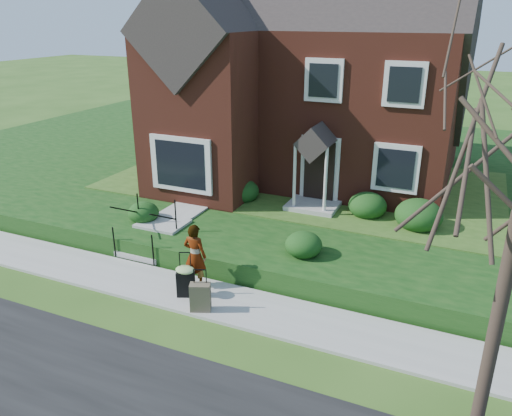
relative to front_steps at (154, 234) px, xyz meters
The scene contains 10 objects.
ground 3.14m from the front_steps, 36.42° to the right, with size 120.00×120.00×0.00m, color #2D5119.
sidewalk 3.14m from the front_steps, 36.42° to the right, with size 60.00×1.60×0.08m, color #9E9B93.
terrace 11.15m from the front_steps, 54.33° to the left, with size 44.00×20.00×0.60m, color #0F380F.
walkway 3.16m from the front_steps, 90.00° to the left, with size 1.20×6.00×0.06m, color #9E9B93.
main_house 9.41m from the front_steps, 73.56° to the left, with size 10.40×10.20×9.40m.
front_steps is the anchor object (origin of this frame).
foundation_shrubs 4.26m from the front_steps, 43.55° to the left, with size 9.93×4.46×0.96m.
woman 2.73m from the front_steps, 32.90° to the right, with size 0.61×0.40×1.67m, color #999999.
suitcase_black 3.03m from the front_steps, 41.03° to the right, with size 0.59×0.54×1.14m.
suitcase_olive 3.79m from the front_steps, 39.37° to the right, with size 0.53×0.42×1.02m.
Camera 1 is at (5.62, -9.11, 6.48)m, focal length 35.00 mm.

